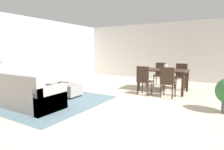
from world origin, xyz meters
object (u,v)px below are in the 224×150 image
at_px(dining_table, 163,72).
at_px(dining_chair_far_left, 160,73).
at_px(ottoman_table, 64,89).
at_px(side_table, 0,83).
at_px(couch, 25,95).
at_px(dining_chair_far_right, 181,74).
at_px(vase_centerpiece, 166,67).
at_px(book_on_ottoman, 63,82).
at_px(dining_chair_near_left, 144,79).
at_px(dining_chair_near_right, 168,81).

xyz_separation_m(dining_table, dining_chair_far_left, (-0.37, 0.89, -0.15)).
relative_size(ottoman_table, side_table, 1.79).
bearing_deg(side_table, dining_table, 42.50).
xyz_separation_m(couch, dining_chair_far_left, (2.10, 4.42, 0.22)).
relative_size(couch, dining_chair_far_right, 2.13).
bearing_deg(dining_chair_far_right, dining_table, -116.92).
relative_size(vase_centerpiece, book_on_ottoman, 0.75).
bearing_deg(side_table, dining_chair_near_left, 37.16).
xyz_separation_m(ottoman_table, dining_chair_near_left, (2.07, 1.35, 0.30)).
bearing_deg(dining_chair_near_left, book_on_ottoman, -149.15).
relative_size(dining_chair_near_left, dining_chair_far_left, 1.00).
distance_m(dining_table, dining_chair_far_left, 0.97).
height_order(dining_chair_near_left, dining_chair_near_right, same).
relative_size(side_table, vase_centerpiece, 3.02).
bearing_deg(ottoman_table, couch, -91.27).
height_order(side_table, book_on_ottoman, side_table).
distance_m(couch, ottoman_table, 1.31).
xyz_separation_m(ottoman_table, dining_chair_near_right, (2.80, 1.40, 0.30)).
bearing_deg(dining_chair_far_right, vase_centerpiece, -112.35).
relative_size(dining_chair_near_right, dining_chair_far_left, 1.00).
distance_m(couch, dining_table, 4.33).
bearing_deg(side_table, dining_chair_far_right, 45.65).
distance_m(ottoman_table, book_on_ottoman, 0.21).
xyz_separation_m(ottoman_table, dining_chair_far_left, (2.07, 3.11, 0.30)).
height_order(dining_chair_far_left, dining_chair_far_right, same).
bearing_deg(vase_centerpiece, dining_chair_near_left, -117.22).
xyz_separation_m(dining_chair_near_left, dining_chair_far_right, (0.79, 1.70, 0.00)).
xyz_separation_m(dining_chair_near_left, book_on_ottoman, (-2.17, -1.30, -0.11)).
xyz_separation_m(ottoman_table, dining_table, (2.44, 2.22, 0.44)).
height_order(dining_table, book_on_ottoman, dining_table).
bearing_deg(dining_chair_far_left, dining_chair_near_left, -89.83).
xyz_separation_m(dining_chair_far_left, vase_centerpiece, (0.44, -0.91, 0.34)).
bearing_deg(dining_table, dining_chair_near_right, -66.41).
bearing_deg(side_table, book_on_ottoman, 46.27).
height_order(side_table, dining_table, dining_table).
xyz_separation_m(couch, dining_table, (2.47, 3.53, 0.37)).
height_order(ottoman_table, dining_chair_far_right, dining_chair_far_right).
xyz_separation_m(dining_table, dining_chair_far_right, (0.42, 0.83, -0.15)).
bearing_deg(ottoman_table, dining_chair_near_left, 33.14).
height_order(side_table, vase_centerpiece, vase_centerpiece).
height_order(dining_chair_near_left, dining_chair_far_left, same).
bearing_deg(dining_chair_near_right, couch, -136.31).
bearing_deg(dining_table, dining_chair_far_left, 112.71).
bearing_deg(side_table, dining_chair_near_right, 32.38).
distance_m(couch, dining_chair_near_left, 3.40).
relative_size(dining_table, dining_chair_near_left, 1.69).
distance_m(ottoman_table, dining_table, 3.33).
relative_size(couch, dining_chair_near_right, 2.13).
distance_m(dining_chair_near_right, dining_chair_far_left, 1.86).
xyz_separation_m(ottoman_table, side_table, (-1.31, -1.21, 0.24)).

